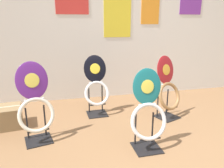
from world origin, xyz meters
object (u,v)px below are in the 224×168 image
(toilet_seat_display_crimson_swirl, at_px, (168,90))
(storage_box, at_px, (4,117))
(toilet_seat_display_teal_sax, at_px, (148,114))
(toilet_seat_display_purple_note, at_px, (35,105))
(toilet_seat_display_jazz_black, at_px, (96,88))

(toilet_seat_display_crimson_swirl, distance_m, storage_box, 2.17)
(toilet_seat_display_teal_sax, height_order, toilet_seat_display_purple_note, toilet_seat_display_purple_note)
(toilet_seat_display_jazz_black, distance_m, storage_box, 1.25)
(toilet_seat_display_teal_sax, xyz_separation_m, toilet_seat_display_jazz_black, (-0.36, 1.02, 0.01))
(toilet_seat_display_teal_sax, bearing_deg, toilet_seat_display_crimson_swirl, 49.83)
(storage_box, bearing_deg, toilet_seat_display_jazz_black, 6.28)
(toilet_seat_display_teal_sax, height_order, toilet_seat_display_crimson_swirl, toilet_seat_display_crimson_swirl)
(toilet_seat_display_teal_sax, bearing_deg, toilet_seat_display_purple_note, 158.29)
(toilet_seat_display_crimson_swirl, height_order, toilet_seat_display_jazz_black, toilet_seat_display_crimson_swirl)
(toilet_seat_display_teal_sax, distance_m, toilet_seat_display_purple_note, 1.21)
(toilet_seat_display_purple_note, relative_size, storage_box, 1.92)
(toilet_seat_display_crimson_swirl, bearing_deg, toilet_seat_display_jazz_black, 159.89)
(toilet_seat_display_jazz_black, relative_size, toilet_seat_display_purple_note, 0.95)
(toilet_seat_display_teal_sax, height_order, toilet_seat_display_jazz_black, toilet_seat_display_teal_sax)
(toilet_seat_display_crimson_swirl, xyz_separation_m, toilet_seat_display_purple_note, (-1.70, -0.23, 0.02))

